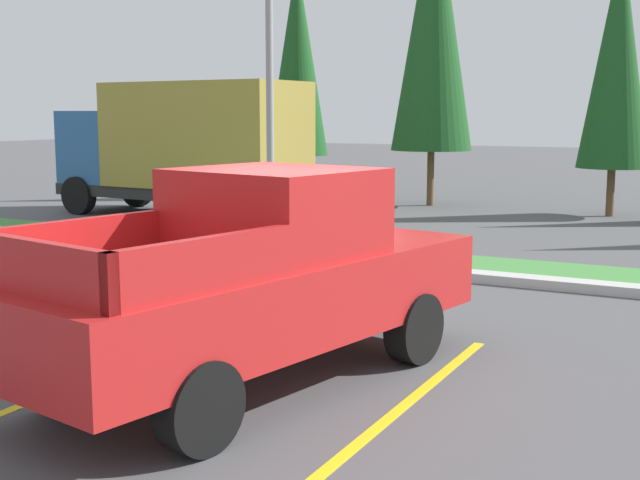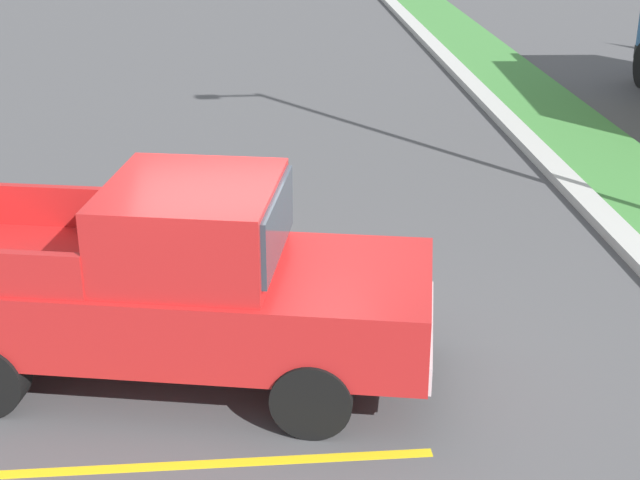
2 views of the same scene
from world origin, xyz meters
The scene contains 5 objects.
ground_plane centered at (0.00, 0.00, 0.00)m, with size 120.00×120.00×0.00m, color #4C4C4F.
parking_line_near centered at (-1.43, -0.93, 0.00)m, with size 0.12×4.80×0.01m, color yellow.
parking_line_far centered at (1.67, -0.93, 0.00)m, with size 0.12×4.80×0.01m, color yellow.
pickup_truck_main centered at (0.13, -0.88, 1.04)m, with size 2.89×5.49×2.10m.
traffic_cone centered at (-3.19, -0.79, 0.29)m, with size 0.36×0.36×0.60m.
Camera 2 is at (8.55, -0.13, 5.05)m, focal length 52.56 mm.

